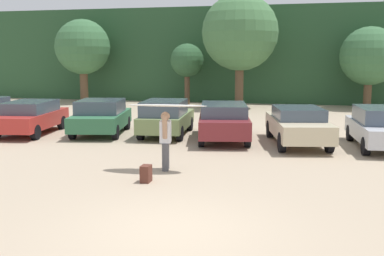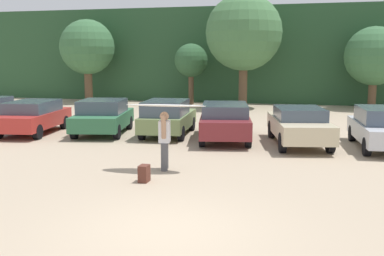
% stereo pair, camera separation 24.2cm
% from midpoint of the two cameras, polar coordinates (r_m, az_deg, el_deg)
% --- Properties ---
extents(ground_plane, '(120.00, 120.00, 0.00)m').
position_cam_midpoint_polar(ground_plane, '(9.09, -2.43, -12.41)').
color(ground_plane, tan).
extents(hillside_ridge, '(108.00, 12.00, 6.85)m').
position_cam_midpoint_polar(hillside_ridge, '(39.16, 10.83, 8.77)').
color(hillside_ridge, '#284C2D').
rests_on(hillside_ridge, ground_plane).
extents(tree_center, '(3.92, 3.92, 5.95)m').
position_cam_midpoint_polar(tree_center, '(34.63, -12.53, 9.63)').
color(tree_center, brown).
rests_on(tree_center, ground_plane).
extents(tree_left, '(2.30, 2.30, 4.20)m').
position_cam_midpoint_polar(tree_left, '(32.39, 0.10, 8.23)').
color(tree_left, brown).
rests_on(tree_left, ground_plane).
extents(tree_far_left, '(4.87, 4.87, 7.26)m').
position_cam_midpoint_polar(tree_far_left, '(30.31, 6.61, 11.53)').
color(tree_far_left, brown).
rests_on(tree_far_left, ground_plane).
extents(tree_right, '(3.68, 3.68, 5.18)m').
position_cam_midpoint_polar(tree_right, '(31.52, 21.67, 8.17)').
color(tree_right, brown).
rests_on(tree_right, ground_plane).
extents(parked_car_red, '(2.41, 4.46, 1.41)m').
position_cam_midpoint_polar(parked_car_red, '(21.11, -18.63, 1.40)').
color(parked_car_red, '#B72D28').
rests_on(parked_car_red, ground_plane).
extents(parked_car_forest_green, '(2.68, 4.33, 1.48)m').
position_cam_midpoint_polar(parked_car_forest_green, '(20.23, -10.52, 1.44)').
color(parked_car_forest_green, '#2D6642').
rests_on(parked_car_forest_green, ground_plane).
extents(parked_car_olive_green, '(2.11, 4.23, 1.51)m').
position_cam_midpoint_polar(parked_car_olive_green, '(19.46, -2.67, 1.37)').
color(parked_car_olive_green, '#6B7F4C').
rests_on(parked_car_olive_green, ground_plane).
extents(parked_car_maroon, '(2.70, 4.78, 1.46)m').
position_cam_midpoint_polar(parked_car_maroon, '(18.42, 4.43, 0.95)').
color(parked_car_maroon, maroon).
rests_on(parked_car_maroon, ground_plane).
extents(parked_car_champagne, '(2.71, 4.86, 1.42)m').
position_cam_midpoint_polar(parked_car_champagne, '(17.88, 13.35, 0.41)').
color(parked_car_champagne, beige).
rests_on(parked_car_champagne, ground_plane).
extents(parked_car_silver, '(2.24, 4.44, 1.48)m').
position_cam_midpoint_polar(parked_car_silver, '(18.07, 22.88, 0.09)').
color(parked_car_silver, silver).
rests_on(parked_car_silver, ground_plane).
extents(person_adult, '(0.39, 0.67, 1.71)m').
position_cam_midpoint_polar(person_adult, '(13.51, -2.88, -1.13)').
color(person_adult, '#4C4C51').
rests_on(person_adult, ground_plane).
extents(surfboard_white, '(2.38, 0.85, 0.15)m').
position_cam_midpoint_polar(surfboard_white, '(13.29, -2.72, 2.78)').
color(surfboard_white, white).
extents(backpack_dropped, '(0.24, 0.34, 0.45)m').
position_cam_midpoint_polar(backpack_dropped, '(12.38, -5.33, -5.59)').
color(backpack_dropped, '#592D23').
rests_on(backpack_dropped, ground_plane).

